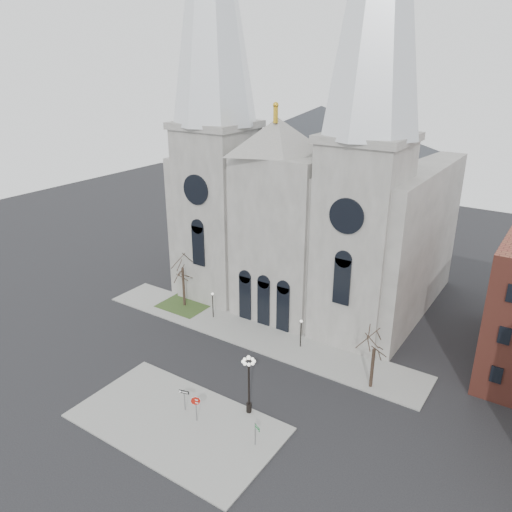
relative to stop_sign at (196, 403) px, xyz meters
The scene contains 13 objects.
ground 6.19m from the stop_sign, 137.80° to the left, with size 160.00×160.00×0.00m, color black.
sidewalk_near 2.53m from the stop_sign, 142.07° to the right, with size 18.00×10.00×0.14m, color gray.
sidewalk_far 15.68m from the stop_sign, 106.23° to the left, with size 40.00×6.00×0.14m, color gray.
grass_patch 22.21m from the stop_sign, 133.91° to the left, with size 6.00×5.00×0.18m, color #2E461E.
cathedral 31.80m from the stop_sign, 99.22° to the left, with size 33.00×26.66×54.00m.
tree_left 22.43m from the stop_sign, 133.91° to the left, with size 3.20×3.20×7.50m.
tree_right 16.95m from the stop_sign, 50.56° to the left, with size 3.20×3.20×6.00m.
ped_lamp_left 18.60m from the stop_sign, 123.83° to the left, with size 0.32×0.32×3.26m.
ped_lamp_right 15.54m from the stop_sign, 83.91° to the left, with size 0.32×0.32×3.26m.
stop_sign is the anchor object (origin of this frame).
globe_lamp 4.99m from the stop_sign, 48.04° to the left, with size 1.43×1.43×5.78m.
one_way_sign 1.87m from the stop_sign, 163.70° to the left, with size 0.94×0.28×2.19m.
street_name_sign 5.92m from the stop_sign, ahead, with size 0.66×0.32×2.20m.
Camera 1 is at (27.87, -30.09, 29.12)m, focal length 35.00 mm.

